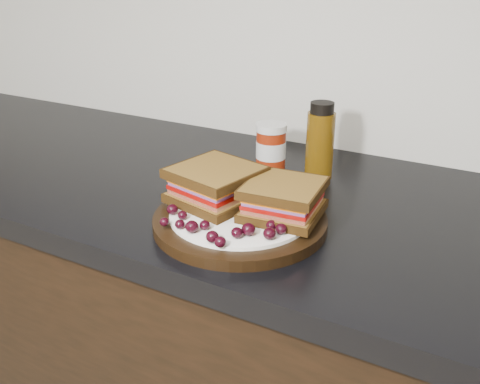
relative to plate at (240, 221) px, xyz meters
The scene contains 32 objects.
base_cabinets 0.57m from the plate, 154.60° to the left, with size 3.96×0.58×0.86m, color black.
countertop 0.31m from the plate, 154.60° to the left, with size 3.98×0.60×0.04m, color black.
plate is the anchor object (origin of this frame).
sandwich_left 0.08m from the plate, 160.10° to the left, with size 0.13×0.13×0.06m, color brown, non-canonical shape.
sandwich_right 0.08m from the plate, 22.51° to the left, with size 0.12×0.12×0.05m, color brown, non-canonical shape.
grape_0 0.11m from the plate, 148.20° to the right, with size 0.02×0.02×0.02m, color black.
grape_1 0.10m from the plate, 136.28° to the right, with size 0.02×0.02×0.01m, color black.
grape_2 0.13m from the plate, 129.45° to the right, with size 0.01×0.01×0.01m, color black.
grape_3 0.11m from the plate, 120.27° to the right, with size 0.02×0.02×0.01m, color black.
grape_4 0.10m from the plate, 108.26° to the right, with size 0.02×0.02×0.02m, color black.
grape_5 0.08m from the plate, 103.84° to the right, with size 0.02×0.02×0.01m, color black.
grape_6 0.11m from the plate, 83.62° to the right, with size 0.02×0.02×0.02m, color black.
grape_7 0.12m from the plate, 75.53° to the right, with size 0.02×0.02×0.02m, color black.
grape_8 0.09m from the plate, 64.47° to the right, with size 0.02×0.02×0.02m, color black.
grape_9 0.08m from the plate, 52.06° to the right, with size 0.02×0.02×0.02m, color black.
grape_10 0.10m from the plate, 35.38° to the right, with size 0.02×0.02×0.02m, color black.
grape_11 0.08m from the plate, 22.55° to the right, with size 0.02×0.02×0.02m, color black.
grape_12 0.10m from the plate, 21.11° to the right, with size 0.02×0.02×0.02m, color black.
grape_13 0.10m from the plate, ahead, with size 0.02×0.02×0.02m, color black.
grape_14 0.09m from the plate, 23.17° to the left, with size 0.02×0.02×0.01m, color black.
grape_15 0.07m from the plate, 23.43° to the left, with size 0.02×0.02×0.02m, color black.
grape_16 0.08m from the plate, 118.10° to the left, with size 0.02×0.02×0.02m, color black.
grape_17 0.08m from the plate, 138.67° to the left, with size 0.02×0.02×0.02m, color black.
grape_18 0.09m from the plate, 155.18° to the left, with size 0.02×0.02×0.02m, color black.
grape_19 0.08m from the plate, 159.92° to the left, with size 0.02×0.02×0.02m, color black.
grape_20 0.06m from the plate, behind, with size 0.02×0.02×0.01m, color black.
grape_21 0.06m from the plate, 167.01° to the right, with size 0.02×0.02×0.02m, color black.
grape_22 0.07m from the plate, 156.86° to the left, with size 0.02×0.02×0.02m, color black.
grape_23 0.10m from the plate, 161.82° to the left, with size 0.02×0.02×0.02m, color black.
grape_24 0.07m from the plate, 169.81° to the left, with size 0.02×0.02×0.02m, color black.
condiment_jar 0.27m from the plate, 105.09° to the left, with size 0.06×0.06×0.09m, color maroon.
oil_bottle 0.27m from the plate, 82.31° to the left, with size 0.05×0.05×0.15m, color #503408.
Camera 1 is at (0.65, 0.89, 1.30)m, focal length 40.00 mm.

